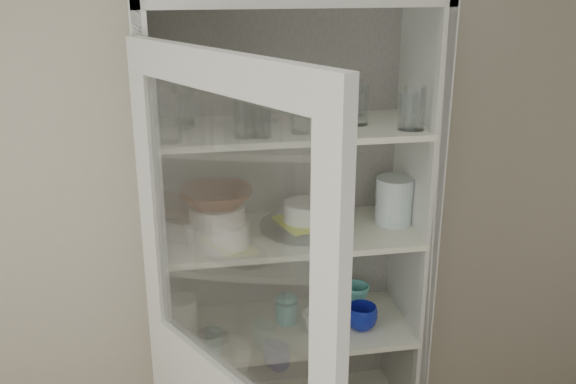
# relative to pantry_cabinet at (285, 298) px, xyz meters

# --- Properties ---
(wall_back) EXTENTS (3.60, 0.02, 2.60)m
(wall_back) POSITION_rel_pantry_cabinet_xyz_m (-0.20, 0.16, 0.36)
(wall_back) COLOR #BCB09D
(wall_back) RESTS_ON ground
(pantry_cabinet) EXTENTS (1.00, 0.45, 2.10)m
(pantry_cabinet) POSITION_rel_pantry_cabinet_xyz_m (0.00, 0.00, 0.00)
(pantry_cabinet) COLOR #B8B8B6
(pantry_cabinet) RESTS_ON floor
(tumbler_0) EXTENTS (0.09, 0.09, 0.15)m
(tumbler_0) POSITION_rel_pantry_cabinet_xyz_m (-0.41, -0.22, 0.80)
(tumbler_0) COLOR silver
(tumbler_0) RESTS_ON shelf_glass
(tumbler_1) EXTENTS (0.09, 0.09, 0.16)m
(tumbler_1) POSITION_rel_pantry_cabinet_xyz_m (-0.16, -0.20, 0.80)
(tumbler_1) COLOR silver
(tumbler_1) RESTS_ON shelf_glass
(tumbler_2) EXTENTS (0.07, 0.07, 0.13)m
(tumbler_2) POSITION_rel_pantry_cabinet_xyz_m (-0.13, -0.17, 0.79)
(tumbler_2) COLOR silver
(tumbler_2) RESTS_ON shelf_glass
(tumbler_3) EXTENTS (0.08, 0.08, 0.13)m
(tumbler_3) POSITION_rel_pantry_cabinet_xyz_m (-0.11, -0.21, 0.78)
(tumbler_3) COLOR silver
(tumbler_3) RESTS_ON shelf_glass
(tumbler_4) EXTENTS (0.07, 0.07, 0.13)m
(tumbler_4) POSITION_rel_pantry_cabinet_xyz_m (0.02, -0.18, 0.79)
(tumbler_4) COLOR silver
(tumbler_4) RESTS_ON shelf_glass
(tumbler_5) EXTENTS (0.08, 0.08, 0.13)m
(tumbler_5) POSITION_rel_pantry_cabinet_xyz_m (0.39, -0.20, 0.79)
(tumbler_5) COLOR silver
(tumbler_5) RESTS_ON shelf_glass
(tumbler_6) EXTENTS (0.09, 0.09, 0.15)m
(tumbler_6) POSITION_rel_pantry_cabinet_xyz_m (0.41, -0.20, 0.80)
(tumbler_6) COLOR silver
(tumbler_6) RESTS_ON shelf_glass
(tumbler_7) EXTENTS (0.09, 0.09, 0.14)m
(tumbler_7) POSITION_rel_pantry_cabinet_xyz_m (-0.36, -0.04, 0.79)
(tumbler_7) COLOR silver
(tumbler_7) RESTS_ON shelf_glass
(tumbler_8) EXTENTS (0.09, 0.09, 0.15)m
(tumbler_8) POSITION_rel_pantry_cabinet_xyz_m (-0.12, -0.04, 0.79)
(tumbler_8) COLOR silver
(tumbler_8) RESTS_ON shelf_glass
(tumbler_9) EXTENTS (0.08, 0.08, 0.14)m
(tumbler_9) POSITION_rel_pantry_cabinet_xyz_m (-0.13, -0.05, 0.79)
(tumbler_9) COLOR silver
(tumbler_9) RESTS_ON shelf_glass
(tumbler_10) EXTENTS (0.09, 0.09, 0.14)m
(tumbler_10) POSITION_rel_pantry_cabinet_xyz_m (-0.10, -0.05, 0.79)
(tumbler_10) COLOR silver
(tumbler_10) RESTS_ON shelf_glass
(tumbler_11) EXTENTS (0.08, 0.08, 0.14)m
(tumbler_11) POSITION_rel_pantry_cabinet_xyz_m (0.25, -0.09, 0.79)
(tumbler_11) COLOR silver
(tumbler_11) RESTS_ON shelf_glass
(goblet_0) EXTENTS (0.08, 0.08, 0.18)m
(goblet_0) POSITION_rel_pantry_cabinet_xyz_m (-0.36, 0.03, 0.81)
(goblet_0) COLOR silver
(goblet_0) RESTS_ON shelf_glass
(goblet_1) EXTENTS (0.08, 0.08, 0.19)m
(goblet_1) POSITION_rel_pantry_cabinet_xyz_m (-0.06, 0.01, 0.81)
(goblet_1) COLOR silver
(goblet_1) RESTS_ON shelf_glass
(goblet_2) EXTENTS (0.07, 0.07, 0.15)m
(goblet_2) POSITION_rel_pantry_cabinet_xyz_m (0.12, 0.04, 0.80)
(goblet_2) COLOR silver
(goblet_2) RESTS_ON shelf_glass
(goblet_3) EXTENTS (0.07, 0.07, 0.15)m
(goblet_3) POSITION_rel_pantry_cabinet_xyz_m (0.27, 0.04, 0.80)
(goblet_3) COLOR silver
(goblet_3) RESTS_ON shelf_glass
(plate_stack_front) EXTENTS (0.22, 0.22, 0.08)m
(plate_stack_front) POSITION_rel_pantry_cabinet_xyz_m (-0.27, -0.14, 0.36)
(plate_stack_front) COLOR white
(plate_stack_front) RESTS_ON shelf_plates
(plate_stack_back) EXTENTS (0.19, 0.19, 0.07)m
(plate_stack_back) POSITION_rel_pantry_cabinet_xyz_m (-0.25, 0.04, 0.36)
(plate_stack_back) COLOR white
(plate_stack_back) RESTS_ON shelf_plates
(cream_bowl) EXTENTS (0.24, 0.24, 0.06)m
(cream_bowl) POSITION_rel_pantry_cabinet_xyz_m (-0.27, -0.14, 0.43)
(cream_bowl) COLOR white
(cream_bowl) RESTS_ON plate_stack_front
(terracotta_bowl) EXTENTS (0.26, 0.26, 0.06)m
(terracotta_bowl) POSITION_rel_pantry_cabinet_xyz_m (-0.27, -0.14, 0.50)
(terracotta_bowl) COLOR #5F2B13
(terracotta_bowl) RESTS_ON cream_bowl
(glass_platter) EXTENTS (0.41, 0.41, 0.02)m
(glass_platter) POSITION_rel_pantry_cabinet_xyz_m (0.07, -0.05, 0.33)
(glass_platter) COLOR silver
(glass_platter) RESTS_ON shelf_plates
(yellow_trivet) EXTENTS (0.23, 0.23, 0.01)m
(yellow_trivet) POSITION_rel_pantry_cabinet_xyz_m (0.07, -0.05, 0.35)
(yellow_trivet) COLOR yellow
(yellow_trivet) RESTS_ON glass_platter
(white_ramekin) EXTENTS (0.17, 0.17, 0.07)m
(white_ramekin) POSITION_rel_pantry_cabinet_xyz_m (0.07, -0.05, 0.39)
(white_ramekin) COLOR white
(white_ramekin) RESTS_ON yellow_trivet
(grey_bowl_stack) EXTENTS (0.14, 0.14, 0.18)m
(grey_bowl_stack) POSITION_rel_pantry_cabinet_xyz_m (0.41, -0.06, 0.41)
(grey_bowl_stack) COLOR silver
(grey_bowl_stack) RESTS_ON shelf_plates
(mug_blue) EXTENTS (0.15, 0.15, 0.10)m
(mug_blue) POSITION_rel_pantry_cabinet_xyz_m (0.28, -0.14, -0.03)
(mug_blue) COLOR #0C2496
(mug_blue) RESTS_ON shelf_mugs
(mug_teal) EXTENTS (0.11, 0.11, 0.10)m
(mug_teal) POSITION_rel_pantry_cabinet_xyz_m (0.29, 0.01, -0.03)
(mug_teal) COLOR teal
(mug_teal) RESTS_ON shelf_mugs
(mug_white) EXTENTS (0.13, 0.13, 0.09)m
(mug_white) POSITION_rel_pantry_cabinet_xyz_m (0.09, -0.15, -0.03)
(mug_white) COLOR white
(mug_white) RESTS_ON shelf_mugs
(teal_jar) EXTENTS (0.09, 0.09, 0.10)m
(teal_jar) POSITION_rel_pantry_cabinet_xyz_m (-0.00, -0.04, -0.03)
(teal_jar) COLOR teal
(teal_jar) RESTS_ON shelf_mugs
(measuring_cups) EXTENTS (0.10, 0.10, 0.04)m
(measuring_cups) POSITION_rel_pantry_cabinet_xyz_m (-0.31, -0.14, -0.06)
(measuring_cups) COLOR #BDBDBD
(measuring_cups) RESTS_ON shelf_mugs
(white_canister) EXTENTS (0.14, 0.14, 0.14)m
(white_canister) POSITION_rel_pantry_cabinet_xyz_m (-0.41, -0.05, -0.01)
(white_canister) COLOR white
(white_canister) RESTS_ON shelf_mugs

